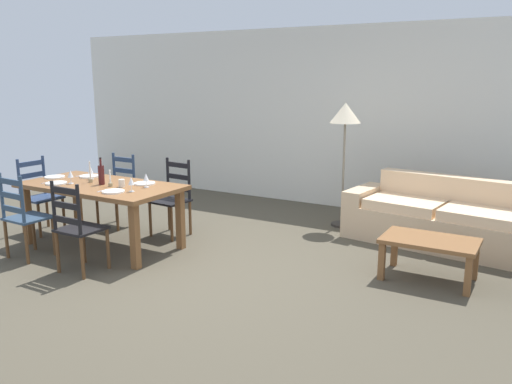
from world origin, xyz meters
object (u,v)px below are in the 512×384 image
object	(u,v)px
dining_chair_far_right	(173,198)
wine_glass_far_right	(146,178)
wine_bottle	(101,174)
wine_glass_near_right	(131,182)
dining_chair_far_left	(119,190)
coffee_table	(430,245)
dining_chair_near_right	(77,227)
standing_lamp	(345,121)
coffee_cup_primary	(122,183)
dining_chair_near_left	(24,216)
wine_glass_near_left	(70,174)
couch	(445,221)
dining_chair_head_west	(39,195)
dining_table	(101,191)
wine_glass_far_left	(91,170)

from	to	relation	value
dining_chair_far_right	wine_glass_far_right	size ratio (longest dim) A/B	5.96
wine_bottle	wine_glass_near_right	bearing A→B (deg)	-11.73
dining_chair_far_left	coffee_table	world-z (taller)	dining_chair_far_left
dining_chair_near_right	dining_chair_far_right	xyz separation A→B (m)	(0.00, 1.52, 0.00)
dining_chair_far_right	standing_lamp	distance (m)	2.43
wine_glass_near_right	coffee_cup_primary	xyz separation A→B (m)	(-0.26, 0.12, -0.07)
dining_chair_near_left	wine_glass_near_right	distance (m)	1.25
dining_chair_near_right	wine_glass_far_right	xyz separation A→B (m)	(0.17, 0.87, 0.38)
dining_chair_near_right	standing_lamp	distance (m)	3.56
dining_chair_far_right	dining_chair_near_left	bearing A→B (deg)	-119.41
dining_chair_near_right	standing_lamp	size ratio (longest dim) A/B	0.59
wine_glass_near_left	wine_bottle	bearing A→B (deg)	23.23
coffee_cup_primary	dining_chair_near_left	bearing A→B (deg)	-136.49
couch	standing_lamp	xyz separation A→B (m)	(-1.36, 0.19, 1.12)
dining_chair_near_left	coffee_table	distance (m)	4.29
dining_chair_head_west	couch	xyz separation A→B (m)	(4.64, 2.01, -0.19)
wine_glass_near_left	coffee_cup_primary	bearing A→B (deg)	13.07
wine_glass_far_right	standing_lamp	distance (m)	2.67
wine_glass_far_right	wine_glass_near_right	bearing A→B (deg)	-87.30
dining_table	wine_glass_far_left	world-z (taller)	wine_glass_far_left
dining_table	wine_glass_near_left	world-z (taller)	wine_glass_near_left
wine_glass_far_left	coffee_table	bearing A→B (deg)	10.03
dining_table	dining_chair_near_right	xyz separation A→B (m)	(0.42, -0.74, -0.19)
wine_bottle	wine_glass_near_left	distance (m)	0.37
dining_table	coffee_table	world-z (taller)	dining_table
wine_glass_near_right	coffee_cup_primary	distance (m)	0.30
dining_chair_far_left	dining_chair_head_west	world-z (taller)	same
dining_chair_near_right	dining_chair_head_west	distance (m)	1.76
coffee_table	standing_lamp	distance (m)	2.26
dining_chair_near_right	dining_chair_far_right	size ratio (longest dim) A/B	1.00
dining_chair_far_left	couch	distance (m)	4.18
wine_bottle	standing_lamp	distance (m)	3.12
coffee_cup_primary	couch	distance (m)	3.79
dining_chair_near_left	dining_chair_near_right	xyz separation A→B (m)	(0.85, -0.01, 0.00)
dining_chair_near_left	dining_chair_near_right	distance (m)	0.85
wine_glass_near_left	dining_chair_far_right	bearing A→B (deg)	51.76
dining_chair_near_right	wine_glass_far_left	distance (m)	1.21
couch	standing_lamp	world-z (taller)	standing_lamp
dining_table	wine_glass_far_right	bearing A→B (deg)	11.71
standing_lamp	coffee_cup_primary	bearing A→B (deg)	-128.73
couch	wine_glass_far_left	bearing A→B (deg)	-153.42
dining_chair_far_right	wine_glass_near_right	distance (m)	1.00
standing_lamp	dining_chair_far_left	bearing A→B (deg)	-150.64
wine_bottle	dining_table	bearing A→B (deg)	163.10
coffee_table	standing_lamp	world-z (taller)	standing_lamp
dining_chair_far_right	dining_table	bearing A→B (deg)	-118.70
wine_glass_near_right	coffee_cup_primary	world-z (taller)	wine_glass_near_right
dining_table	dining_chair_far_right	world-z (taller)	dining_chair_far_right
dining_chair_head_west	wine_bottle	xyz separation A→B (m)	(1.18, -0.05, 0.39)
wine_glass_near_right	wine_glass_far_left	size ratio (longest dim) A/B	1.00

